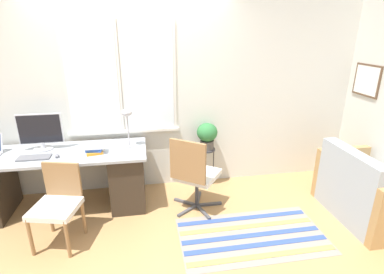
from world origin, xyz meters
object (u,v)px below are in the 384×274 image
at_px(mouse, 57,156).
at_px(desk_lamp, 127,117).
at_px(potted_plant, 207,134).
at_px(couch_loveseat, 365,193).
at_px(desk_chair_wooden, 58,202).
at_px(office_chair_swivel, 194,173).
at_px(monitor, 41,132).
at_px(book_stack, 95,148).
at_px(plant_stand, 207,154).
at_px(keyboard, 34,158).

bearing_deg(mouse, desk_lamp, 14.29).
bearing_deg(potted_plant, couch_loveseat, -32.58).
distance_m(desk_chair_wooden, couch_loveseat, 3.39).
relative_size(desk_chair_wooden, office_chair_swivel, 0.86).
relative_size(office_chair_swivel, potted_plant, 2.63).
bearing_deg(desk_chair_wooden, office_chair_swivel, 26.10).
bearing_deg(monitor, potted_plant, 3.69).
xyz_separation_m(mouse, book_stack, (0.41, 0.05, 0.04)).
bearing_deg(plant_stand, book_stack, -165.69).
distance_m(monitor, desk_lamp, 1.03).
xyz_separation_m(keyboard, potted_plant, (2.06, 0.40, 0.01)).
height_order(desk_lamp, couch_loveseat, desk_lamp).
bearing_deg(couch_loveseat, mouse, 79.53).
bearing_deg(office_chair_swivel, desk_lamp, 8.86).
distance_m(desk_chair_wooden, potted_plant, 1.98).
bearing_deg(potted_plant, monitor, -176.31).
xyz_separation_m(book_stack, office_chair_swivel, (1.12, -0.24, -0.30)).
height_order(book_stack, potted_plant, potted_plant).
bearing_deg(plant_stand, potted_plant, 135.00).
xyz_separation_m(office_chair_swivel, potted_plant, (0.29, 0.60, 0.26)).
bearing_deg(potted_plant, mouse, -167.18).
bearing_deg(book_stack, monitor, 159.96).
height_order(monitor, office_chair_swivel, monitor).
distance_m(mouse, desk_chair_wooden, 0.58).
bearing_deg(desk_lamp, mouse, -165.71).
relative_size(mouse, couch_loveseat, 0.07).
relative_size(monitor, keyboard, 1.44).
height_order(monitor, book_stack, monitor).
height_order(monitor, desk_lamp, desk_lamp).
bearing_deg(desk_chair_wooden, mouse, 112.88).
bearing_deg(monitor, plant_stand, 3.69).
relative_size(monitor, desk_lamp, 1.05).
relative_size(book_stack, plant_stand, 0.41).
distance_m(monitor, office_chair_swivel, 1.87).
height_order(desk_lamp, plant_stand, desk_lamp).
bearing_deg(desk_lamp, couch_loveseat, -17.48).
bearing_deg(desk_chair_wooden, keyboard, 136.75).
height_order(desk_chair_wooden, potted_plant, potted_plant).
xyz_separation_m(desk_lamp, plant_stand, (1.02, 0.21, -0.63)).
xyz_separation_m(mouse, plant_stand, (1.82, 0.41, -0.28)).
relative_size(desk_lamp, book_stack, 2.09).
bearing_deg(monitor, desk_lamp, -4.56).
bearing_deg(plant_stand, desk_lamp, -168.32).
relative_size(keyboard, mouse, 4.54).
xyz_separation_m(keyboard, plant_stand, (2.06, 0.40, -0.27)).
xyz_separation_m(desk_lamp, potted_plant, (1.02, 0.21, -0.35)).
distance_m(office_chair_swivel, potted_plant, 0.71).
relative_size(desk_lamp, desk_chair_wooden, 0.57).
relative_size(mouse, potted_plant, 0.21).
xyz_separation_m(book_stack, couch_loveseat, (3.06, -0.69, -0.50)).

